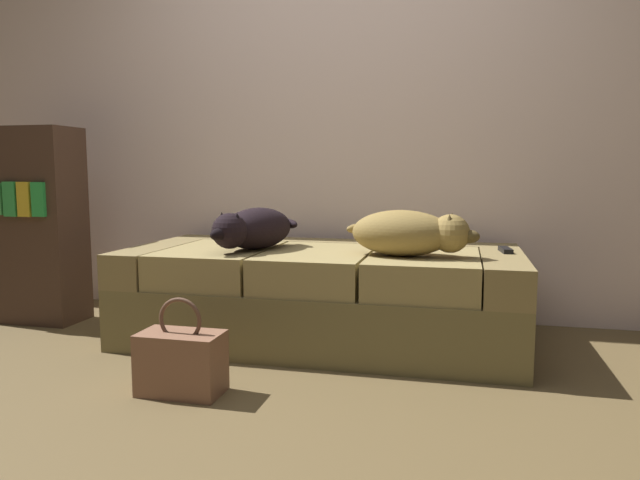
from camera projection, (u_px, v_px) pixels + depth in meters
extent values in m
plane|color=brown|center=(251.00, 424.00, 1.98)|extent=(10.00, 10.00, 0.00)
cube|color=beige|center=(346.00, 78.00, 3.41)|extent=(6.40, 0.10, 2.80)
cube|color=brown|center=(322.00, 311.00, 2.97)|extent=(1.94, 0.92, 0.30)
cube|color=olive|center=(165.00, 259.00, 3.15)|extent=(0.20, 0.92, 0.17)
cube|color=olive|center=(502.00, 272.00, 2.74)|extent=(0.20, 0.92, 0.17)
cube|color=olive|center=(337.00, 255.00, 3.30)|extent=(1.54, 0.20, 0.17)
cube|color=#94814E|center=(220.00, 265.00, 2.97)|extent=(0.50, 0.71, 0.17)
cube|color=#94814E|center=(318.00, 268.00, 2.85)|extent=(0.50, 0.71, 0.17)
cube|color=#94814E|center=(424.00, 273.00, 2.73)|extent=(0.50, 0.71, 0.17)
ellipsoid|color=black|center=(258.00, 228.00, 2.93)|extent=(0.38, 0.51, 0.21)
sphere|color=black|center=(230.00, 231.00, 2.74)|extent=(0.17, 0.17, 0.17)
ellipsoid|color=black|center=(219.00, 235.00, 2.68)|extent=(0.09, 0.11, 0.06)
cone|color=black|center=(237.00, 218.00, 2.71)|extent=(0.04, 0.04, 0.05)
cone|color=black|center=(222.00, 217.00, 2.76)|extent=(0.04, 0.04, 0.05)
ellipsoid|color=black|center=(289.00, 224.00, 3.07)|extent=(0.16, 0.16, 0.05)
ellipsoid|color=olive|center=(402.00, 233.00, 2.68)|extent=(0.49, 0.31, 0.21)
sphere|color=olive|center=(450.00, 234.00, 2.60)|extent=(0.17, 0.17, 0.17)
ellipsoid|color=brown|center=(468.00, 236.00, 2.58)|extent=(0.11, 0.07, 0.06)
cone|color=brown|center=(452.00, 218.00, 2.64)|extent=(0.04, 0.04, 0.05)
cone|color=brown|center=(449.00, 220.00, 2.55)|extent=(0.04, 0.04, 0.05)
ellipsoid|color=olive|center=(361.00, 228.00, 2.79)|extent=(0.15, 0.18, 0.05)
cube|color=black|center=(505.00, 250.00, 2.81)|extent=(0.06, 0.15, 0.02)
cube|color=brown|center=(181.00, 363.00, 2.25)|extent=(0.32, 0.18, 0.24)
torus|color=brown|center=(180.00, 320.00, 2.23)|extent=(0.18, 0.02, 0.18)
cube|color=#422D21|center=(32.00, 225.00, 3.33)|extent=(0.56, 0.28, 1.10)
cube|color=green|center=(10.00, 199.00, 3.16)|extent=(0.08, 0.02, 0.19)
cube|color=gold|center=(24.00, 199.00, 3.14)|extent=(0.08, 0.02, 0.19)
cube|color=green|center=(38.00, 199.00, 3.12)|extent=(0.08, 0.02, 0.18)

